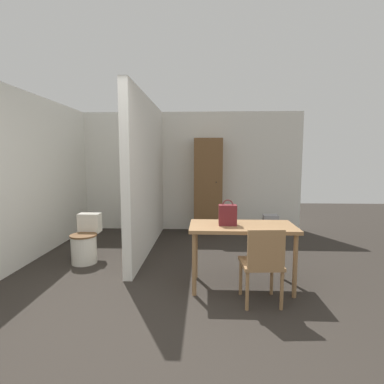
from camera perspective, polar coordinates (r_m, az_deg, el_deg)
ground_plane at (r=2.80m, az=-9.83°, el=-26.95°), size 16.00×16.00×0.00m
wall_back at (r=6.45m, az=-2.19°, el=3.91°), size 5.10×0.12×2.50m
wall_left at (r=5.07m, az=-28.88°, el=2.42°), size 0.12×5.08×2.50m
partition_wall at (r=5.06m, az=-8.52°, el=3.15°), size 0.12×2.80×2.50m
dining_table at (r=3.61m, az=9.51°, el=-7.63°), size 1.23×0.62×0.76m
wooden_chair at (r=3.27m, az=13.26°, el=-12.90°), size 0.44×0.44×0.84m
toilet at (r=4.77m, az=-19.65°, el=-9.04°), size 0.38×0.53×0.69m
handbag at (r=3.53m, az=6.80°, el=-4.32°), size 0.21×0.13×0.30m
wooden_cabinet at (r=6.17m, az=3.09°, el=1.15°), size 0.57×0.43×1.93m
space_heater at (r=5.91m, az=14.67°, el=-6.47°), size 0.27×0.20×0.47m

